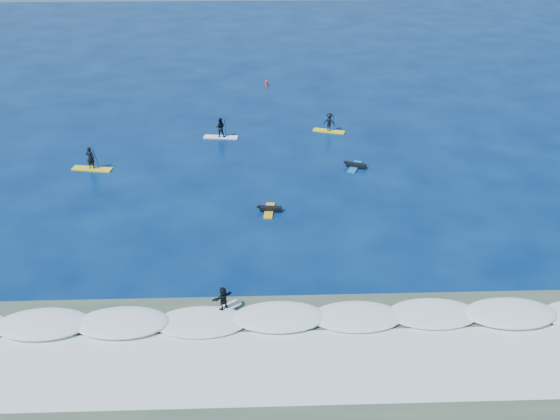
{
  "coord_description": "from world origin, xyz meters",
  "views": [
    {
      "loc": [
        0.16,
        -35.06,
        20.42
      ],
      "look_at": [
        1.4,
        1.17,
        0.6
      ],
      "focal_mm": 40.0,
      "sensor_mm": 36.0,
      "label": 1
    }
  ],
  "objects_px": {
    "prone_paddler_near": "(269,209)",
    "prone_paddler_far": "(355,166)",
    "sup_paddler_left": "(91,161)",
    "wave_surfer": "(223,300)",
    "marker_buoy": "(267,83)",
    "sup_paddler_center": "(220,129)",
    "sup_paddler_right": "(329,123)"
  },
  "relations": [
    {
      "from": "prone_paddler_near",
      "to": "wave_surfer",
      "type": "height_order",
      "value": "wave_surfer"
    },
    {
      "from": "sup_paddler_center",
      "to": "marker_buoy",
      "type": "relative_size",
      "value": 4.06
    },
    {
      "from": "sup_paddler_left",
      "to": "prone_paddler_near",
      "type": "xyz_separation_m",
      "value": [
        13.62,
        -7.21,
        -0.53
      ]
    },
    {
      "from": "sup_paddler_left",
      "to": "prone_paddler_near",
      "type": "relative_size",
      "value": 1.44
    },
    {
      "from": "sup_paddler_right",
      "to": "sup_paddler_left",
      "type": "bearing_deg",
      "value": -140.26
    },
    {
      "from": "sup_paddler_left",
      "to": "prone_paddler_near",
      "type": "bearing_deg",
      "value": -17.07
    },
    {
      "from": "wave_surfer",
      "to": "sup_paddler_left",
      "type": "bearing_deg",
      "value": 83.91
    },
    {
      "from": "sup_paddler_center",
      "to": "wave_surfer",
      "type": "distance_m",
      "value": 24.41
    },
    {
      "from": "sup_paddler_left",
      "to": "wave_surfer",
      "type": "bearing_deg",
      "value": -47.93
    },
    {
      "from": "prone_paddler_near",
      "to": "wave_surfer",
      "type": "distance_m",
      "value": 11.27
    },
    {
      "from": "wave_surfer",
      "to": "prone_paddler_far",
      "type": "bearing_deg",
      "value": 24.82
    },
    {
      "from": "sup_paddler_left",
      "to": "marker_buoy",
      "type": "height_order",
      "value": "sup_paddler_left"
    },
    {
      "from": "sup_paddler_left",
      "to": "sup_paddler_center",
      "type": "height_order",
      "value": "sup_paddler_left"
    },
    {
      "from": "sup_paddler_right",
      "to": "prone_paddler_near",
      "type": "relative_size",
      "value": 1.3
    },
    {
      "from": "sup_paddler_center",
      "to": "prone_paddler_far",
      "type": "xyz_separation_m",
      "value": [
        10.77,
        -6.54,
        -0.61
      ]
    },
    {
      "from": "sup_paddler_center",
      "to": "wave_surfer",
      "type": "relative_size",
      "value": 1.61
    },
    {
      "from": "sup_paddler_left",
      "to": "marker_buoy",
      "type": "xyz_separation_m",
      "value": [
        13.87,
        20.85,
        -0.36
      ]
    },
    {
      "from": "prone_paddler_far",
      "to": "wave_surfer",
      "type": "relative_size",
      "value": 1.25
    },
    {
      "from": "sup_paddler_center",
      "to": "prone_paddler_far",
      "type": "bearing_deg",
      "value": -24.14
    },
    {
      "from": "prone_paddler_far",
      "to": "marker_buoy",
      "type": "distance_m",
      "value": 22.16
    },
    {
      "from": "sup_paddler_center",
      "to": "wave_surfer",
      "type": "xyz_separation_m",
      "value": [
        1.36,
        -24.37,
        0.03
      ]
    },
    {
      "from": "sup_paddler_center",
      "to": "marker_buoy",
      "type": "bearing_deg",
      "value": 81.08
    },
    {
      "from": "sup_paddler_right",
      "to": "wave_surfer",
      "type": "distance_m",
      "value": 26.75
    },
    {
      "from": "prone_paddler_near",
      "to": "prone_paddler_far",
      "type": "height_order",
      "value": "prone_paddler_far"
    },
    {
      "from": "prone_paddler_near",
      "to": "marker_buoy",
      "type": "relative_size",
      "value": 3.0
    },
    {
      "from": "sup_paddler_center",
      "to": "sup_paddler_left",
      "type": "bearing_deg",
      "value": -140.07
    },
    {
      "from": "marker_buoy",
      "to": "sup_paddler_left",
      "type": "bearing_deg",
      "value": -123.63
    },
    {
      "from": "marker_buoy",
      "to": "prone_paddler_near",
      "type": "bearing_deg",
      "value": -90.51
    },
    {
      "from": "sup_paddler_right",
      "to": "wave_surfer",
      "type": "xyz_separation_m",
      "value": [
        -8.17,
        -25.47,
        0.03
      ]
    },
    {
      "from": "sup_paddler_left",
      "to": "wave_surfer",
      "type": "relative_size",
      "value": 1.71
    },
    {
      "from": "sup_paddler_left",
      "to": "sup_paddler_right",
      "type": "bearing_deg",
      "value": 31.7
    },
    {
      "from": "sup_paddler_right",
      "to": "prone_paddler_far",
      "type": "distance_m",
      "value": 7.77
    }
  ]
}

